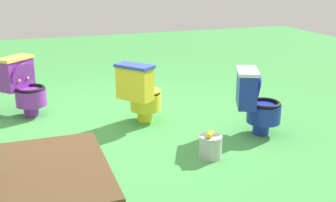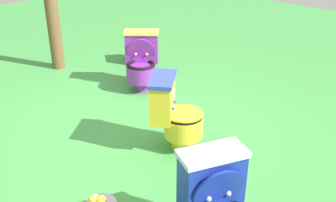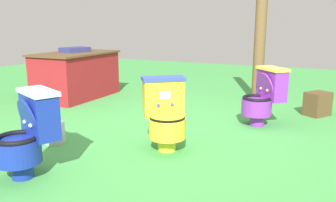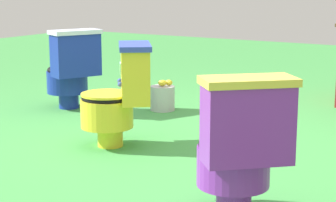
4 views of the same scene
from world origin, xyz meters
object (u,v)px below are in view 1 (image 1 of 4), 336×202
(toilet_purple, at_px, (24,86))
(lemon_bucket, at_px, (211,146))
(toilet_yellow, at_px, (141,93))
(toilet_blue, at_px, (256,101))

(toilet_purple, distance_m, lemon_bucket, 2.51)
(toilet_yellow, bearing_deg, lemon_bucket, -19.24)
(toilet_yellow, distance_m, toilet_blue, 1.32)
(toilet_yellow, height_order, toilet_blue, same)
(toilet_purple, height_order, lemon_bucket, toilet_purple)
(toilet_yellow, relative_size, toilet_blue, 1.00)
(toilet_blue, bearing_deg, toilet_purple, -97.97)
(toilet_blue, xyz_separation_m, lemon_bucket, (0.72, 0.40, -0.26))
(toilet_yellow, bearing_deg, toilet_purple, -157.47)
(toilet_yellow, distance_m, lemon_bucket, 1.23)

